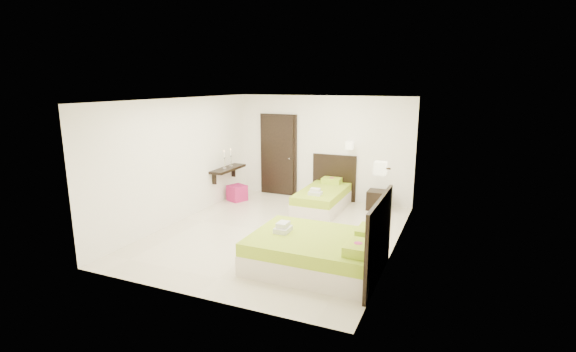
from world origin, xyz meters
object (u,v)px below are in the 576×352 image
at_px(bed_double, 320,251).
at_px(nightstand, 378,200).
at_px(bed_single, 324,197).
at_px(ottoman, 237,193).

relative_size(bed_double, nightstand, 4.08).
relative_size(bed_single, nightstand, 3.70).
relative_size(bed_single, bed_double, 0.91).
bearing_deg(bed_single, bed_double, -72.48).
distance_m(bed_double, nightstand, 3.59).
distance_m(bed_single, nightstand, 1.28).
bearing_deg(nightstand, ottoman, -169.77).
height_order(bed_double, nightstand, bed_double).
bearing_deg(bed_double, ottoman, 137.64).
bearing_deg(nightstand, bed_single, -159.71).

